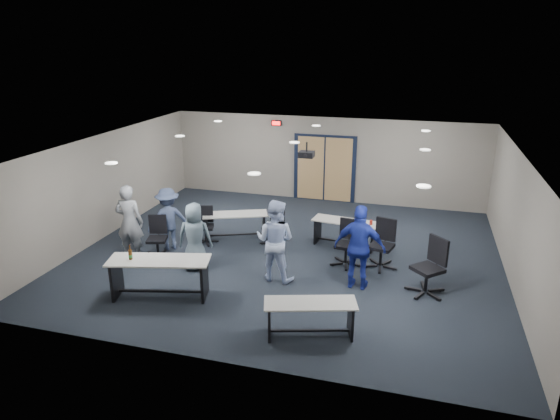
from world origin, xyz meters
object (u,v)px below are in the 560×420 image
(chair_back_a, at_px, (205,226))
(person_plaid, at_px, (195,237))
(table_front_right, at_px, (310,313))
(person_gray, at_px, (130,222))
(table_back_right, at_px, (346,229))
(table_back_left, at_px, (235,221))
(chair_back_c, at_px, (346,243))
(chair_loose_right, at_px, (428,267))
(table_front_left, at_px, (159,271))
(person_navy, at_px, (360,248))
(chair_back_b, at_px, (273,226))
(person_lightblue, at_px, (275,240))
(chair_loose_left, at_px, (157,238))
(person_back, at_px, (168,219))
(chair_back_d, at_px, (382,245))

(chair_back_a, relative_size, person_plaid, 0.60)
(table_front_right, height_order, person_plaid, person_plaid)
(person_gray, bearing_deg, table_back_right, -163.12)
(table_back_left, height_order, chair_back_c, chair_back_c)
(table_front_right, bearing_deg, chair_loose_right, 30.97)
(table_front_left, height_order, person_navy, person_navy)
(chair_back_b, height_order, person_navy, person_navy)
(table_front_left, relative_size, chair_loose_right, 1.76)
(chair_back_a, relative_size, chair_back_b, 0.96)
(table_front_left, distance_m, chair_loose_right, 5.46)
(table_front_right, xyz_separation_m, person_navy, (0.59, 2.05, 0.47))
(chair_back_c, distance_m, person_lightblue, 1.82)
(table_front_right, distance_m, chair_back_a, 4.91)
(chair_loose_left, relative_size, person_navy, 0.55)
(table_back_left, height_order, person_lightblue, person_lightblue)
(person_gray, height_order, person_plaid, person_gray)
(chair_loose_right, height_order, person_lightblue, person_lightblue)
(chair_loose_right, distance_m, person_back, 6.24)
(chair_back_b, height_order, person_plaid, person_plaid)
(table_front_left, distance_m, chair_back_a, 2.88)
(chair_loose_right, distance_m, person_plaid, 5.08)
(chair_back_c, height_order, person_gray, person_gray)
(person_gray, height_order, person_lightblue, person_gray)
(table_back_left, relative_size, person_plaid, 1.12)
(chair_loose_left, bearing_deg, person_lightblue, -22.67)
(table_front_left, relative_size, person_lightblue, 1.17)
(chair_back_c, height_order, chair_back_d, chair_back_d)
(chair_back_c, relative_size, person_gray, 0.59)
(chair_back_c, bearing_deg, person_plaid, -154.10)
(table_front_right, bearing_deg, person_gray, 140.03)
(table_front_right, bearing_deg, chair_back_a, 119.18)
(chair_loose_left, relative_size, person_gray, 0.55)
(person_lightblue, bearing_deg, chair_back_b, -65.23)
(chair_back_a, distance_m, chair_loose_right, 5.63)
(chair_back_d, bearing_deg, chair_loose_left, -155.75)
(chair_back_d, distance_m, person_back, 5.21)
(person_navy, bearing_deg, table_front_right, 78.91)
(chair_loose_left, bearing_deg, table_front_left, -76.23)
(table_front_right, distance_m, chair_loose_right, 2.93)
(table_back_left, bearing_deg, chair_loose_left, -151.57)
(table_front_right, height_order, chair_loose_right, chair_loose_right)
(chair_back_a, bearing_deg, chair_back_d, -21.28)
(table_front_left, xyz_separation_m, person_navy, (3.83, 1.49, 0.35))
(table_back_right, bearing_deg, person_gray, -148.81)
(table_front_left, distance_m, table_back_right, 4.88)
(table_back_left, bearing_deg, chair_loose_right, -42.40)
(chair_back_a, relative_size, person_lightblue, 0.52)
(person_lightblue, bearing_deg, table_front_left, 41.43)
(table_front_right, relative_size, chair_loose_right, 1.41)
(person_navy, height_order, person_back, person_navy)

